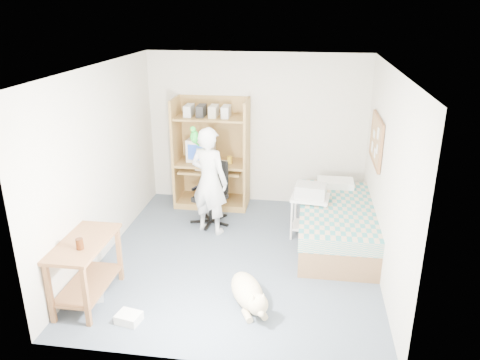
{
  "coord_description": "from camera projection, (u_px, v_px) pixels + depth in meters",
  "views": [
    {
      "loc": [
        0.82,
        -5.47,
        3.19
      ],
      "look_at": [
        -0.0,
        0.16,
        1.05
      ],
      "focal_mm": 35.0,
      "sensor_mm": 36.0,
      "label": 1
    }
  ],
  "objects": [
    {
      "name": "keyboard",
      "position": [
        210.0,
        169.0,
        7.62
      ],
      "size": [
        0.46,
        0.18,
        0.03
      ],
      "primitive_type": "cube",
      "rotation": [
        0.0,
        0.0,
        -0.05
      ],
      "color": "beige",
      "rests_on": "computer_hutch"
    },
    {
      "name": "computer_hutch",
      "position": [
        212.0,
        157.0,
        7.71
      ],
      "size": [
        1.2,
        0.63,
        1.8
      ],
      "color": "olive",
      "rests_on": "floor"
    },
    {
      "name": "wall_left",
      "position": [
        102.0,
        163.0,
        6.1
      ],
      "size": [
        0.02,
        4.0,
        2.5
      ],
      "primitive_type": "cube",
      "color": "beige",
      "rests_on": "floor"
    },
    {
      "name": "dog",
      "position": [
        249.0,
        293.0,
        5.23
      ],
      "size": [
        0.57,
        0.93,
        0.37
      ],
      "rotation": [
        0.0,
        0.0,
        0.43
      ],
      "color": "#CBB788",
      "rests_on": "floor"
    },
    {
      "name": "crt_monitor",
      "position": [
        201.0,
        149.0,
        7.7
      ],
      "size": [
        0.43,
        0.45,
        0.37
      ],
      "rotation": [
        0.0,
        0.0,
        -0.1
      ],
      "color": "beige",
      "rests_on": "computer_hutch"
    },
    {
      "name": "side_desk",
      "position": [
        86.0,
        262.0,
        5.22
      ],
      "size": [
        0.5,
        1.0,
        0.75
      ],
      "color": "brown",
      "rests_on": "floor"
    },
    {
      "name": "ceiling",
      "position": [
        238.0,
        68.0,
        5.42
      ],
      "size": [
        3.6,
        4.0,
        0.02
      ],
      "primitive_type": "cube",
      "color": "white",
      "rests_on": "wall_back"
    },
    {
      "name": "office_chair",
      "position": [
        212.0,
        202.0,
        7.2
      ],
      "size": [
        0.55,
        0.56,
        0.96
      ],
      "rotation": [
        0.0,
        0.0,
        -0.37
      ],
      "color": "black",
      "rests_on": "floor"
    },
    {
      "name": "parrot",
      "position": [
        194.0,
        136.0,
        6.56
      ],
      "size": [
        0.12,
        0.2,
        0.32
      ],
      "rotation": [
        0.0,
        0.0,
        -0.37
      ],
      "color": "#148F27",
      "rests_on": "person"
    },
    {
      "name": "printer_cart",
      "position": [
        310.0,
        210.0,
        6.73
      ],
      "size": [
        0.57,
        0.48,
        0.63
      ],
      "rotation": [
        0.0,
        0.0,
        -0.12
      ],
      "color": "silver",
      "rests_on": "floor"
    },
    {
      "name": "corkboard",
      "position": [
        376.0,
        140.0,
        6.38
      ],
      "size": [
        0.04,
        0.94,
        0.66
      ],
      "color": "olive",
      "rests_on": "wall_right"
    },
    {
      "name": "floor",
      "position": [
        239.0,
        257.0,
        6.3
      ],
      "size": [
        4.0,
        4.0,
        0.0
      ],
      "primitive_type": "plane",
      "color": "#4D5868",
      "rests_on": "ground"
    },
    {
      "name": "wall_right",
      "position": [
        386.0,
        177.0,
        5.61
      ],
      "size": [
        0.02,
        4.0,
        2.5
      ],
      "primitive_type": "cube",
      "color": "beige",
      "rests_on": "floor"
    },
    {
      "name": "wall_back",
      "position": [
        256.0,
        130.0,
        7.71
      ],
      "size": [
        3.6,
        0.02,
        2.5
      ],
      "primitive_type": "cube",
      "color": "beige",
      "rests_on": "floor"
    },
    {
      "name": "printer",
      "position": [
        311.0,
        191.0,
        6.62
      ],
      "size": [
        0.46,
        0.37,
        0.18
      ],
      "primitive_type": "cube",
      "rotation": [
        0.0,
        0.0,
        -0.12
      ],
      "color": "#ABABA6",
      "rests_on": "printer_cart"
    },
    {
      "name": "drink_glass",
      "position": [
        80.0,
        244.0,
        4.95
      ],
      "size": [
        0.08,
        0.08,
        0.12
      ],
      "primitive_type": "cylinder",
      "color": "#3B1A09",
      "rests_on": "side_desk"
    },
    {
      "name": "floor_box_a",
      "position": [
        129.0,
        318.0,
        5.0
      ],
      "size": [
        0.28,
        0.25,
        0.1
      ],
      "primitive_type": "cube",
      "rotation": [
        0.0,
        0.0,
        -0.2
      ],
      "color": "white",
      "rests_on": "floor"
    },
    {
      "name": "person",
      "position": [
        209.0,
        181.0,
        6.75
      ],
      "size": [
        0.68,
        0.57,
        1.6
      ],
      "primitive_type": "imported",
      "rotation": [
        0.0,
        0.0,
        2.77
      ],
      "color": "silver",
      "rests_on": "floor"
    },
    {
      "name": "bed",
      "position": [
        336.0,
        224.0,
        6.59
      ],
      "size": [
        1.02,
        2.02,
        0.66
      ],
      "color": "brown",
      "rests_on": "floor"
    },
    {
      "name": "floor_box_b",
      "position": [
        95.0,
        295.0,
        5.4
      ],
      "size": [
        0.25,
        0.27,
        0.08
      ],
      "primitive_type": "cube",
      "rotation": [
        0.0,
        0.0,
        0.41
      ],
      "color": "#B2B3AE",
      "rests_on": "floor"
    },
    {
      "name": "pencil_cup",
      "position": [
        230.0,
        160.0,
        7.59
      ],
      "size": [
        0.08,
        0.08,
        0.12
      ],
      "primitive_type": "cylinder",
      "color": "gold",
      "rests_on": "computer_hutch"
    }
  ]
}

